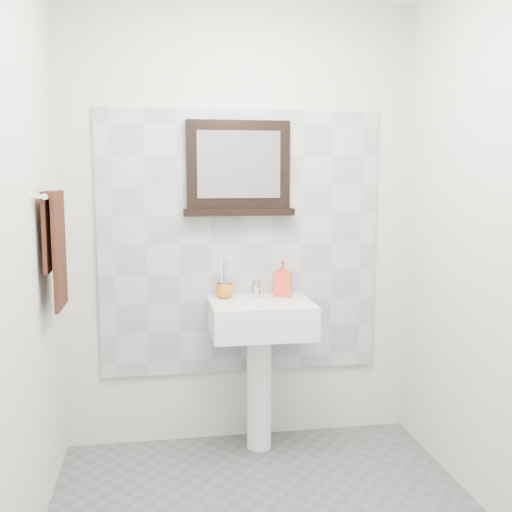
{
  "coord_description": "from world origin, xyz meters",
  "views": [
    {
      "loc": [
        -0.47,
        -2.28,
        1.53
      ],
      "look_at": [
        -0.0,
        0.55,
        1.15
      ],
      "focal_mm": 42.0,
      "sensor_mm": 36.0,
      "label": 1
    }
  ],
  "objects_px": {
    "soap_dispenser": "(283,278)",
    "toothbrush_cup": "(225,291)",
    "framed_mirror": "(238,171)",
    "hand_towel": "(55,240)",
    "pedestal_sink": "(260,334)"
  },
  "relations": [
    {
      "from": "pedestal_sink",
      "to": "hand_towel",
      "type": "distance_m",
      "value": 1.19
    },
    {
      "from": "soap_dispenser",
      "to": "hand_towel",
      "type": "height_order",
      "value": "hand_towel"
    },
    {
      "from": "pedestal_sink",
      "to": "hand_towel",
      "type": "bearing_deg",
      "value": -165.63
    },
    {
      "from": "toothbrush_cup",
      "to": "soap_dispenser",
      "type": "xyz_separation_m",
      "value": [
        0.33,
        0.0,
        0.06
      ]
    },
    {
      "from": "pedestal_sink",
      "to": "soap_dispenser",
      "type": "relative_size",
      "value": 4.71
    },
    {
      "from": "pedestal_sink",
      "to": "hand_towel",
      "type": "relative_size",
      "value": 1.75
    },
    {
      "from": "pedestal_sink",
      "to": "toothbrush_cup",
      "type": "bearing_deg",
      "value": 150.14
    },
    {
      "from": "toothbrush_cup",
      "to": "soap_dispenser",
      "type": "relative_size",
      "value": 0.51
    },
    {
      "from": "pedestal_sink",
      "to": "toothbrush_cup",
      "type": "height_order",
      "value": "pedestal_sink"
    },
    {
      "from": "soap_dispenser",
      "to": "toothbrush_cup",
      "type": "bearing_deg",
      "value": -160.45
    },
    {
      "from": "toothbrush_cup",
      "to": "soap_dispenser",
      "type": "bearing_deg",
      "value": 0.53
    },
    {
      "from": "pedestal_sink",
      "to": "toothbrush_cup",
      "type": "relative_size",
      "value": 9.16
    },
    {
      "from": "toothbrush_cup",
      "to": "hand_towel",
      "type": "height_order",
      "value": "hand_towel"
    },
    {
      "from": "framed_mirror",
      "to": "hand_towel",
      "type": "xyz_separation_m",
      "value": [
        -0.92,
        -0.45,
        -0.33
      ]
    },
    {
      "from": "framed_mirror",
      "to": "hand_towel",
      "type": "bearing_deg",
      "value": -154.18
    }
  ]
}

